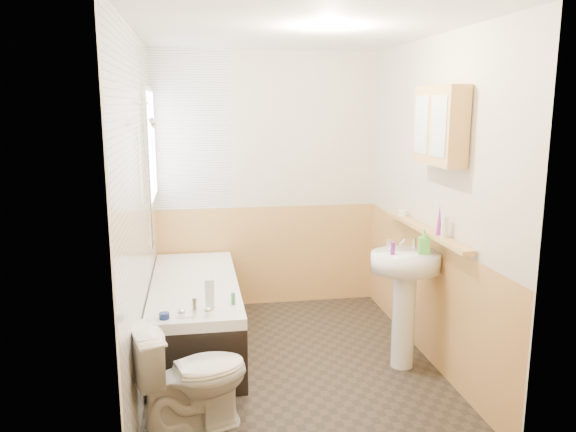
# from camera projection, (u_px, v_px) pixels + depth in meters

# --- Properties ---
(floor) EXTENTS (2.80, 2.80, 0.00)m
(floor) POSITION_uv_depth(u_px,v_px,m) (291.00, 363.00, 4.40)
(floor) COLOR black
(floor) RESTS_ON ground
(ceiling) EXTENTS (2.80, 2.80, 0.00)m
(ceiling) POSITION_uv_depth(u_px,v_px,m) (292.00, 31.00, 3.91)
(ceiling) COLOR white
(ceiling) RESTS_ON ground
(wall_back) EXTENTS (2.20, 0.02, 2.50)m
(wall_back) POSITION_uv_depth(u_px,v_px,m) (267.00, 181.00, 5.52)
(wall_back) COLOR beige
(wall_back) RESTS_ON ground
(wall_front) EXTENTS (2.20, 0.02, 2.50)m
(wall_front) POSITION_uv_depth(u_px,v_px,m) (340.00, 257.00, 2.79)
(wall_front) COLOR beige
(wall_front) RESTS_ON ground
(wall_left) EXTENTS (0.02, 2.80, 2.50)m
(wall_left) POSITION_uv_depth(u_px,v_px,m) (137.00, 211.00, 3.98)
(wall_left) COLOR beige
(wall_left) RESTS_ON ground
(wall_right) EXTENTS (0.02, 2.80, 2.50)m
(wall_right) POSITION_uv_depth(u_px,v_px,m) (433.00, 202.00, 4.34)
(wall_right) COLOR beige
(wall_right) RESTS_ON ground
(wainscot_right) EXTENTS (0.01, 2.80, 1.00)m
(wainscot_right) POSITION_uv_depth(u_px,v_px,m) (425.00, 295.00, 4.48)
(wainscot_right) COLOR #DDA65A
(wainscot_right) RESTS_ON wall_right
(wainscot_front) EXTENTS (2.20, 0.01, 1.00)m
(wainscot_front) POSITION_uv_depth(u_px,v_px,m) (336.00, 393.00, 2.96)
(wainscot_front) COLOR #DDA65A
(wainscot_front) RESTS_ON wall_front
(wainscot_back) EXTENTS (2.20, 0.01, 1.00)m
(wainscot_back) POSITION_uv_depth(u_px,v_px,m) (268.00, 256.00, 5.65)
(wainscot_back) COLOR #DDA65A
(wainscot_back) RESTS_ON wall_back
(tile_cladding_left) EXTENTS (0.01, 2.80, 2.50)m
(tile_cladding_left) POSITION_uv_depth(u_px,v_px,m) (141.00, 211.00, 3.98)
(tile_cladding_left) COLOR white
(tile_cladding_left) RESTS_ON wall_left
(tile_return_back) EXTENTS (0.75, 0.01, 1.50)m
(tile_return_back) POSITION_uv_depth(u_px,v_px,m) (190.00, 131.00, 5.28)
(tile_return_back) COLOR white
(tile_return_back) RESTS_ON wall_back
(window) EXTENTS (0.03, 0.79, 0.99)m
(window) POSITION_uv_depth(u_px,v_px,m) (151.00, 145.00, 4.82)
(window) COLOR white
(window) RESTS_ON wall_left
(bathtub) EXTENTS (0.70, 1.80, 0.70)m
(bathtub) POSITION_uv_depth(u_px,v_px,m) (196.00, 313.00, 4.67)
(bathtub) COLOR black
(bathtub) RESTS_ON floor
(shower_riser) EXTENTS (0.10, 0.08, 1.19)m
(shower_riser) POSITION_uv_depth(u_px,v_px,m) (150.00, 162.00, 4.31)
(shower_riser) COLOR silver
(shower_riser) RESTS_ON wall_left
(toilet) EXTENTS (0.80, 0.60, 0.70)m
(toilet) POSITION_uv_depth(u_px,v_px,m) (192.00, 377.00, 3.45)
(toilet) COLOR white
(toilet) RESTS_ON floor
(sink) EXTENTS (0.53, 0.43, 1.02)m
(sink) POSITION_uv_depth(u_px,v_px,m) (405.00, 286.00, 4.24)
(sink) COLOR white
(sink) RESTS_ON floor
(pine_shelf) EXTENTS (0.10, 1.46, 0.03)m
(pine_shelf) POSITION_uv_depth(u_px,v_px,m) (424.00, 229.00, 4.33)
(pine_shelf) COLOR #DDA65A
(pine_shelf) RESTS_ON wall_right
(medicine_cabinet) EXTENTS (0.15, 0.61, 0.55)m
(medicine_cabinet) POSITION_uv_depth(u_px,v_px,m) (440.00, 125.00, 3.94)
(medicine_cabinet) COLOR #DDA65A
(medicine_cabinet) RESTS_ON wall_right
(foam_can) EXTENTS (0.05, 0.05, 0.16)m
(foam_can) POSITION_uv_depth(u_px,v_px,m) (444.00, 227.00, 3.98)
(foam_can) COLOR silver
(foam_can) RESTS_ON pine_shelf
(green_bottle) EXTENTS (0.06, 0.06, 0.22)m
(green_bottle) POSITION_uv_depth(u_px,v_px,m) (439.00, 220.00, 4.06)
(green_bottle) COLOR purple
(green_bottle) RESTS_ON pine_shelf
(black_jar) EXTENTS (0.09, 0.09, 0.04)m
(black_jar) POSITION_uv_depth(u_px,v_px,m) (403.00, 213.00, 4.78)
(black_jar) COLOR silver
(black_jar) RESTS_ON pine_shelf
(soap_bottle) EXTENTS (0.13, 0.20, 0.08)m
(soap_bottle) POSITION_uv_depth(u_px,v_px,m) (424.00, 248.00, 4.14)
(soap_bottle) COLOR #59C647
(soap_bottle) RESTS_ON sink
(clear_bottle) EXTENTS (0.04, 0.04, 0.10)m
(clear_bottle) POSITION_uv_depth(u_px,v_px,m) (393.00, 248.00, 4.12)
(clear_bottle) COLOR purple
(clear_bottle) RESTS_ON sink
(blue_gel) EXTENTS (0.07, 0.04, 0.23)m
(blue_gel) POSITION_uv_depth(u_px,v_px,m) (210.00, 295.00, 3.95)
(blue_gel) COLOR silver
(blue_gel) RESTS_ON bathtub
(cream_jar) EXTENTS (0.09, 0.09, 0.04)m
(cream_jar) POSITION_uv_depth(u_px,v_px,m) (164.00, 316.00, 3.80)
(cream_jar) COLOR navy
(cream_jar) RESTS_ON bathtub
(orange_bottle) EXTENTS (0.03, 0.03, 0.09)m
(orange_bottle) POSITION_uv_depth(u_px,v_px,m) (233.00, 299.00, 4.07)
(orange_bottle) COLOR #388447
(orange_bottle) RESTS_ON bathtub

